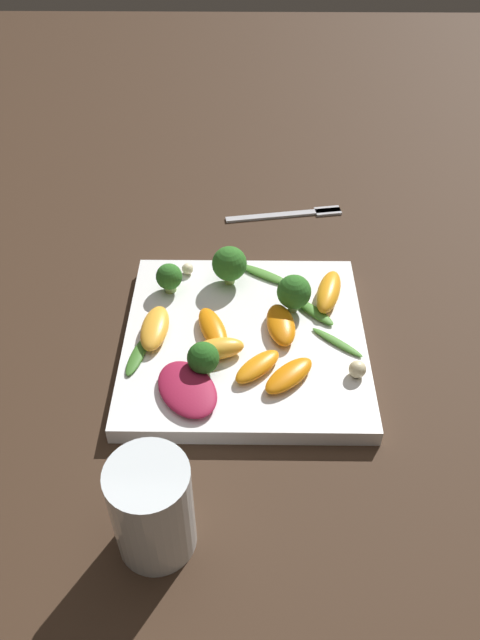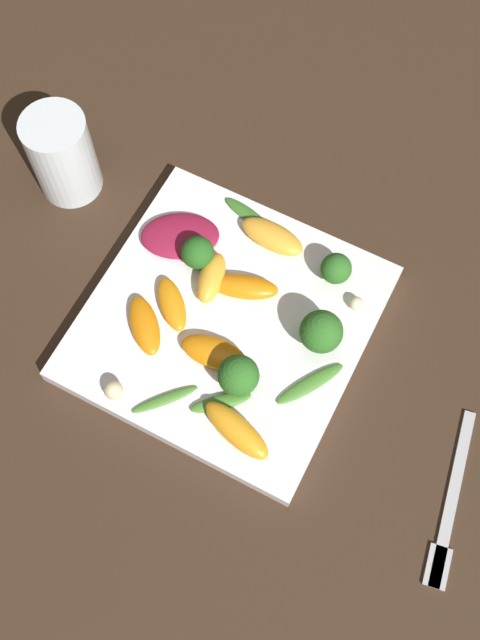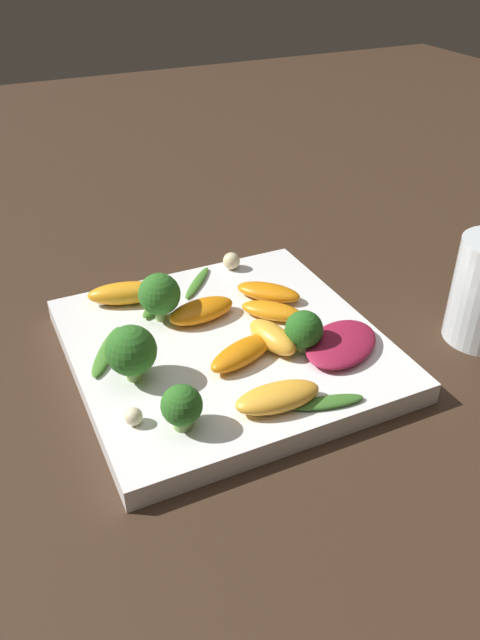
{
  "view_description": "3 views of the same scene",
  "coord_description": "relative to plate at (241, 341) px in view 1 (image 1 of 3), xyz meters",
  "views": [
    {
      "loc": [
        0.51,
        0.0,
        0.52
      ],
      "look_at": [
        -0.01,
        -0.0,
        0.03
      ],
      "focal_mm": 35.0,
      "sensor_mm": 36.0,
      "label": 1
    },
    {
      "loc": [
        -0.15,
        0.26,
        0.72
      ],
      "look_at": [
        -0.02,
        0.0,
        0.04
      ],
      "focal_mm": 42.0,
      "sensor_mm": 36.0,
      "label": 2
    },
    {
      "loc": [
        -0.19,
        -0.43,
        0.36
      ],
      "look_at": [
        0.01,
        -0.01,
        0.04
      ],
      "focal_mm": 35.0,
      "sensor_mm": 36.0,
      "label": 3
    }
  ],
  "objects": [
    {
      "name": "ground_plane",
      "position": [
        0.0,
        0.0,
        -0.01
      ],
      "size": [
        2.4,
        2.4,
        0.0
      ],
      "primitive_type": "plane",
      "color": "#382619"
    },
    {
      "name": "plate",
      "position": [
        0.0,
        0.0,
        0.0
      ],
      "size": [
        0.27,
        0.27,
        0.02
      ],
      "color": "white",
      "rests_on": "ground_plane"
    },
    {
      "name": "drinking_glass",
      "position": [
        0.24,
        -0.08,
        0.04
      ],
      "size": [
        0.07,
        0.07,
        0.1
      ],
      "color": "white",
      "rests_on": "ground_plane"
    },
    {
      "name": "fork",
      "position": [
        -0.28,
        0.08,
        -0.01
      ],
      "size": [
        0.04,
        0.17,
        0.01
      ],
      "color": "#B2B2B7",
      "rests_on": "ground_plane"
    },
    {
      "name": "radicchio_leaf_0",
      "position": [
        0.09,
        -0.06,
        0.02
      ],
      "size": [
        0.1,
        0.09,
        0.01
      ],
      "color": "maroon",
      "rests_on": "plate"
    },
    {
      "name": "orange_segment_0",
      "position": [
        0.06,
        0.01,
        0.02
      ],
      "size": [
        0.06,
        0.06,
        0.01
      ],
      "color": "orange",
      "rests_on": "plate"
    },
    {
      "name": "orange_segment_1",
      "position": [
        0.0,
        -0.04,
        0.02
      ],
      "size": [
        0.08,
        0.05,
        0.02
      ],
      "color": "orange",
      "rests_on": "plate"
    },
    {
      "name": "orange_segment_2",
      "position": [
        0.07,
        0.05,
        0.02
      ],
      "size": [
        0.07,
        0.07,
        0.02
      ],
      "color": "orange",
      "rests_on": "plate"
    },
    {
      "name": "orange_segment_3",
      "position": [
        -0.06,
        0.1,
        0.02
      ],
      "size": [
        0.08,
        0.05,
        0.02
      ],
      "color": "orange",
      "rests_on": "plate"
    },
    {
      "name": "orange_segment_4",
      "position": [
        0.03,
        -0.03,
        0.02
      ],
      "size": [
        0.04,
        0.06,
        0.02
      ],
      "color": "#FCAD33",
      "rests_on": "plate"
    },
    {
      "name": "orange_segment_5",
      "position": [
        -0.01,
        0.04,
        0.02
      ],
      "size": [
        0.07,
        0.04,
        0.02
      ],
      "color": "orange",
      "rests_on": "plate"
    },
    {
      "name": "orange_segment_6",
      "position": [
        0.0,
        -0.1,
        0.02
      ],
      "size": [
        0.07,
        0.04,
        0.02
      ],
      "color": "#FCAD33",
      "rests_on": "plate"
    },
    {
      "name": "broccoli_floret_0",
      "position": [
        -0.04,
        0.06,
        0.04
      ],
      "size": [
        0.04,
        0.04,
        0.05
      ],
      "color": "#84AD5B",
      "rests_on": "plate"
    },
    {
      "name": "broccoli_floret_1",
      "position": [
        -0.08,
        -0.09,
        0.03
      ],
      "size": [
        0.03,
        0.03,
        0.04
      ],
      "color": "#84AD5B",
      "rests_on": "plate"
    },
    {
      "name": "broccoli_floret_2",
      "position": [
        -0.09,
        -0.02,
        0.04
      ],
      "size": [
        0.04,
        0.04,
        0.05
      ],
      "color": "#84AD5B",
      "rests_on": "plate"
    },
    {
      "name": "broccoli_floret_3",
      "position": [
        0.06,
        -0.04,
        0.03
      ],
      "size": [
        0.03,
        0.03,
        0.04
      ],
      "color": "#84AD5B",
      "rests_on": "plate"
    },
    {
      "name": "arugula_sprig_0",
      "position": [
        0.01,
        0.1,
        0.01
      ],
      "size": [
        0.05,
        0.06,
        0.0
      ],
      "color": "#47842D",
      "rests_on": "plate"
    },
    {
      "name": "arugula_sprig_1",
      "position": [
        -0.11,
        0.02,
        0.01
      ],
      "size": [
        0.05,
        0.07,
        0.01
      ],
      "color": "#47842D",
      "rests_on": "plate"
    },
    {
      "name": "arugula_sprig_2",
      "position": [
        0.04,
        -0.12,
        0.01
      ],
      "size": [
        0.06,
        0.03,
        0.01
      ],
      "color": "#3D7528",
      "rests_on": "plate"
    },
    {
      "name": "arugula_sprig_3",
      "position": [
        -0.04,
        0.08,
        0.01
      ],
      "size": [
        0.06,
        0.05,
        0.01
      ],
      "color": "#47842D",
      "rests_on": "plate"
    },
    {
      "name": "macadamia_nut_0",
      "position": [
        -0.09,
        0.11,
        0.02
      ],
      "size": [
        0.02,
        0.02,
        0.02
      ],
      "color": "beige",
      "rests_on": "plate"
    },
    {
      "name": "macadamia_nut_1",
      "position": [
        0.06,
        0.12,
        0.02
      ],
      "size": [
        0.02,
        0.02,
        0.02
      ],
      "color": "beige",
      "rests_on": "plate"
    },
    {
      "name": "macadamia_nut_2",
      "position": [
        -0.11,
        -0.07,
        0.02
      ],
      "size": [
        0.01,
        0.01,
        0.01
      ],
      "color": "beige",
      "rests_on": "plate"
    }
  ]
}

